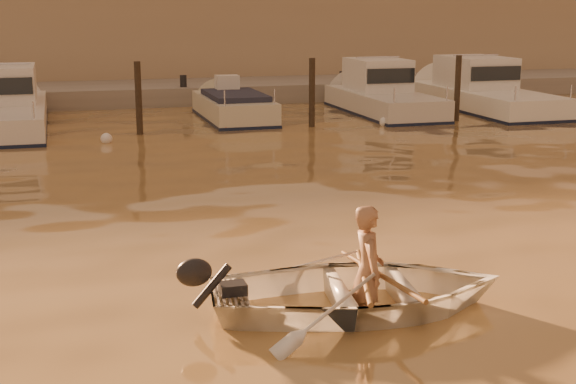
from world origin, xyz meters
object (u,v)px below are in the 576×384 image
object	(u,v)px
person	(368,270)
waterfront_building	(110,31)
dinghy	(359,291)
moored_boat_4	(384,94)
moored_boat_5	(485,91)
moored_boat_2	(1,107)
moored_boat_3	(234,112)

from	to	relation	value
person	waterfront_building	bearing A→B (deg)	9.56
dinghy	moored_boat_4	xyz separation A→B (m)	(7.10, 16.18, 0.39)
moored_boat_4	waterfront_building	world-z (taller)	waterfront_building
moored_boat_5	waterfront_building	world-z (taller)	waterfront_building
moored_boat_2	waterfront_building	world-z (taller)	waterfront_building
moored_boat_4	waterfront_building	bearing A→B (deg)	126.00
moored_boat_4	moored_boat_3	bearing A→B (deg)	180.00
person	moored_boat_3	distance (m)	16.31
moored_boat_5	moored_boat_4	bearing A→B (deg)	180.00
moored_boat_3	moored_boat_5	distance (m)	8.78
moored_boat_5	waterfront_building	size ratio (longest dim) A/B	0.17
moored_boat_2	dinghy	bearing A→B (deg)	-73.46
moored_boat_5	waterfront_building	bearing A→B (deg)	136.79
moored_boat_2	moored_boat_5	distance (m)	15.62
dinghy	waterfront_building	world-z (taller)	waterfront_building
moored_boat_2	moored_boat_3	size ratio (longest dim) A/B	1.50
dinghy	moored_boat_3	world-z (taller)	moored_boat_3
moored_boat_3	moored_boat_4	size ratio (longest dim) A/B	0.81
dinghy	moored_boat_5	bearing A→B (deg)	-26.29
dinghy	moored_boat_2	xyz separation A→B (m)	(-4.80, 16.18, 0.39)
dinghy	moored_boat_2	distance (m)	16.88
dinghy	moored_boat_5	xyz separation A→B (m)	(10.81, 16.18, 0.39)
dinghy	moored_boat_2	world-z (taller)	moored_boat_2
moored_boat_4	moored_boat_5	distance (m)	3.72
moored_boat_2	moored_boat_4	distance (m)	11.90
dinghy	moored_boat_4	bearing A→B (deg)	-16.22
person	moored_boat_5	size ratio (longest dim) A/B	0.20
dinghy	person	world-z (taller)	person
moored_boat_4	waterfront_building	distance (m)	13.71
moored_boat_2	waterfront_building	xyz separation A→B (m)	(3.91, 11.00, 1.77)
moored_boat_3	waterfront_building	distance (m)	11.59
moored_boat_3	moored_boat_4	world-z (taller)	moored_boat_4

